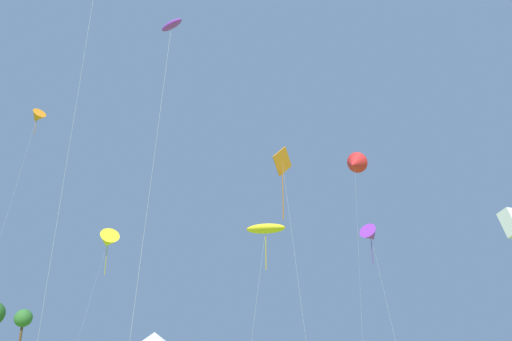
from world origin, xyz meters
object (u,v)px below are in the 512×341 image
(kite_purple_delta, at_px, (371,235))
(festival_tent_right, at_px, (154,340))
(kite_orange_delta, at_px, (37,117))
(kite_purple_parafoil, at_px, (171,26))
(kite_yellow_parafoil, at_px, (266,229))
(kite_orange_diamond, at_px, (282,165))
(tree_distant_right, at_px, (23,318))
(kite_white_box, at_px, (512,223))
(kite_red_delta, at_px, (355,164))
(kite_yellow_delta, at_px, (108,241))

(kite_purple_delta, distance_m, festival_tent_right, 32.88)
(kite_purple_delta, xyz_separation_m, kite_orange_delta, (-38.68, -5.07, 14.71))
(kite_purple_parafoil, bearing_deg, kite_orange_delta, 138.09)
(kite_yellow_parafoil, bearing_deg, kite_purple_parafoil, -97.01)
(kite_purple_delta, xyz_separation_m, kite_yellow_parafoil, (-10.88, -4.39, 0.14))
(kite_orange_diamond, xyz_separation_m, festival_tent_right, (-20.19, 23.35, -15.49))
(festival_tent_right, xyz_separation_m, tree_distant_right, (-32.04, 18.09, 3.67))
(kite_white_box, distance_m, festival_tent_right, 48.34)
(kite_purple_parafoil, bearing_deg, kite_orange_diamond, 71.75)
(kite_orange_diamond, relative_size, kite_yellow_parafoil, 1.44)
(kite_red_delta, height_order, festival_tent_right, kite_red_delta)
(kite_orange_diamond, xyz_separation_m, kite_purple_parafoil, (-5.41, -16.41, 4.15))
(kite_purple_parafoil, bearing_deg, kite_yellow_parafoil, 82.99)
(kite_purple_delta, distance_m, kite_orange_diamond, 14.59)
(kite_yellow_delta, xyz_separation_m, kite_purple_parafoil, (21.45, -36.97, 6.51))
(kite_white_box, relative_size, tree_distant_right, 1.52)
(kite_orange_diamond, distance_m, kite_purple_parafoil, 17.77)
(kite_red_delta, xyz_separation_m, kite_purple_delta, (0.53, -12.42, -12.72))
(kite_yellow_delta, relative_size, festival_tent_right, 4.44)
(festival_tent_right, bearing_deg, kite_orange_delta, -120.42)
(kite_red_delta, bearing_deg, tree_distant_right, 163.35)
(kite_yellow_parafoil, relative_size, tree_distant_right, 1.95)
(kite_white_box, height_order, kite_yellow_parafoil, kite_yellow_parafoil)
(kite_red_delta, relative_size, kite_yellow_parafoil, 2.07)
(festival_tent_right, bearing_deg, kite_orange_diamond, -49.15)
(kite_white_box, height_order, kite_yellow_delta, kite_yellow_delta)
(kite_yellow_delta, distance_m, tree_distant_right, 34.19)
(kite_yellow_delta, xyz_separation_m, tree_distant_right, (-25.37, 20.87, -9.46))
(kite_red_delta, height_order, kite_purple_delta, kite_red_delta)
(kite_red_delta, relative_size, festival_tent_right, 7.36)
(festival_tent_right, bearing_deg, kite_red_delta, 0.29)
(kite_white_box, relative_size, kite_orange_delta, 0.36)
(kite_white_box, xyz_separation_m, kite_orange_delta, (-46.78, 13.28, 17.87))
(kite_purple_delta, relative_size, kite_yellow_parafoil, 1.03)
(kite_orange_delta, bearing_deg, kite_purple_delta, 7.47)
(kite_orange_diamond, distance_m, kite_yellow_delta, 33.91)
(kite_red_delta, relative_size, kite_purple_delta, 2.00)
(kite_red_delta, distance_m, kite_purple_parafoil, 42.21)
(festival_tent_right, relative_size, tree_distant_right, 0.55)
(kite_red_delta, xyz_separation_m, kite_yellow_parafoil, (-10.35, -16.81, -12.58))
(kite_orange_delta, relative_size, festival_tent_right, 7.67)
(kite_orange_delta, distance_m, tree_distant_right, 47.05)
(kite_red_delta, height_order, kite_orange_delta, kite_orange_delta)
(kite_purple_delta, xyz_separation_m, festival_tent_right, (-28.50, 12.28, -10.86))
(kite_yellow_delta, xyz_separation_m, festival_tent_right, (6.67, 2.79, -13.13))
(kite_white_box, bearing_deg, kite_red_delta, 105.67)
(kite_white_box, xyz_separation_m, kite_yellow_parafoil, (-18.98, 13.96, 3.30))
(kite_white_box, relative_size, kite_purple_parafoil, 0.47)
(tree_distant_right, bearing_deg, kite_yellow_parafoil, -34.99)
(kite_orange_delta, relative_size, tree_distant_right, 4.21)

